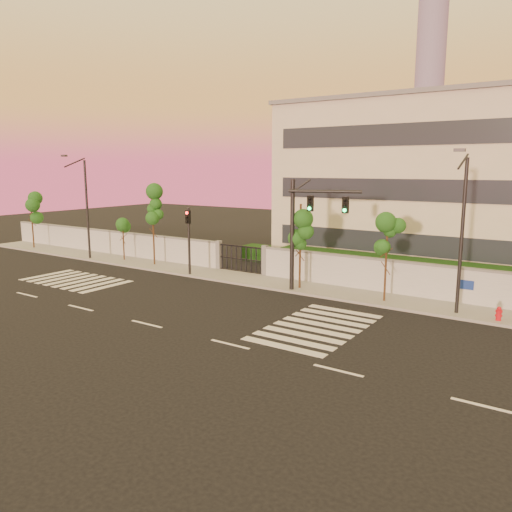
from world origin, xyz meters
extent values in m
plane|color=black|center=(0.00, 0.00, 0.00)|extent=(120.00, 120.00, 0.00)
cube|color=gray|center=(0.00, 10.50, 0.07)|extent=(60.00, 3.00, 0.15)
cube|color=#ABADB2|center=(-17.50, 12.00, 1.00)|extent=(25.00, 0.30, 2.00)
cube|color=slate|center=(-17.50, 12.00, 2.06)|extent=(25.00, 0.36, 0.12)
cube|color=slate|center=(-5.00, 12.00, 1.10)|extent=(0.35, 0.35, 2.20)
cube|color=slate|center=(-1.00, 12.00, 1.10)|extent=(0.35, 0.35, 2.20)
cube|color=#123610|center=(9.00, 14.50, 0.90)|extent=(20.00, 2.00, 1.80)
cube|color=#123610|center=(-16.00, 14.50, 0.70)|extent=(12.00, 1.80, 1.40)
cube|color=#123610|center=(-3.00, 17.00, 0.60)|extent=(6.00, 1.50, 1.20)
cube|color=beige|center=(9.00, 22.00, 6.00)|extent=(24.00, 12.00, 12.00)
cube|color=#262D38|center=(9.00, 15.98, 2.50)|extent=(22.00, 0.08, 1.40)
cube|color=#262D38|center=(9.00, 15.98, 6.00)|extent=(22.00, 0.08, 1.40)
cube|color=#262D38|center=(9.00, 15.98, 9.50)|extent=(22.00, 0.08, 1.40)
cube|color=slate|center=(9.00, 22.00, 12.10)|extent=(24.40, 12.40, 0.30)
cylinder|color=slate|center=(-65.00, 280.00, 55.00)|extent=(16.00, 16.00, 110.00)
cube|color=silver|center=(-14.00, 4.00, 0.01)|extent=(0.50, 4.00, 0.02)
cube|color=silver|center=(-13.10, 4.00, 0.01)|extent=(0.50, 4.00, 0.02)
cube|color=silver|center=(-12.20, 4.00, 0.01)|extent=(0.50, 4.00, 0.02)
cube|color=silver|center=(-11.30, 4.00, 0.01)|extent=(0.50, 4.00, 0.02)
cube|color=silver|center=(-10.40, 4.00, 0.01)|extent=(0.50, 4.00, 0.02)
cube|color=silver|center=(-9.50, 4.00, 0.01)|extent=(0.50, 4.00, 0.02)
cube|color=silver|center=(-8.60, 4.00, 0.01)|extent=(0.50, 4.00, 0.02)
cube|color=silver|center=(-7.70, 4.00, 0.01)|extent=(0.50, 4.00, 0.02)
cube|color=silver|center=(7.00, 1.00, 0.01)|extent=(4.00, 0.50, 0.02)
cube|color=silver|center=(7.00, 1.90, 0.01)|extent=(4.00, 0.50, 0.02)
cube|color=silver|center=(7.00, 2.80, 0.01)|extent=(4.00, 0.50, 0.02)
cube|color=silver|center=(7.00, 3.70, 0.01)|extent=(4.00, 0.50, 0.02)
cube|color=silver|center=(7.00, 4.60, 0.01)|extent=(4.00, 0.50, 0.02)
cube|color=silver|center=(7.00, 5.50, 0.01)|extent=(4.00, 0.50, 0.02)
cube|color=silver|center=(7.00, 6.40, 0.01)|extent=(4.00, 0.50, 0.02)
cube|color=silver|center=(7.00, 7.30, 0.01)|extent=(4.00, 0.50, 0.02)
cube|color=silver|center=(-10.00, 0.00, 0.01)|extent=(2.00, 0.15, 0.01)
cube|color=silver|center=(-5.00, 0.00, 0.01)|extent=(2.00, 0.15, 0.01)
cube|color=silver|center=(0.00, 0.00, 0.01)|extent=(2.00, 0.15, 0.01)
cube|color=silver|center=(5.00, 0.00, 0.01)|extent=(2.00, 0.15, 0.01)
cube|color=silver|center=(10.00, 0.00, 0.01)|extent=(2.00, 0.15, 0.01)
cube|color=silver|center=(15.00, 0.00, 0.01)|extent=(2.00, 0.15, 0.01)
cylinder|color=#382314|center=(-25.21, 10.12, 2.56)|extent=(0.13, 0.13, 5.12)
sphere|color=#194C15|center=(-25.21, 10.12, 4.10)|extent=(1.19, 1.19, 1.19)
sphere|color=#194C15|center=(-24.83, 10.34, 3.33)|extent=(0.91, 0.91, 0.91)
sphere|color=#194C15|center=(-25.53, 9.96, 3.59)|extent=(0.86, 0.86, 0.86)
cylinder|color=#382314|center=(-13.47, 10.51, 1.75)|extent=(0.11, 0.11, 3.50)
sphere|color=#194C15|center=(-13.47, 10.51, 2.80)|extent=(0.97, 0.97, 0.97)
sphere|color=#194C15|center=(-13.16, 10.69, 2.28)|extent=(0.74, 0.74, 0.74)
sphere|color=#194C15|center=(-13.73, 10.38, 2.45)|extent=(0.70, 0.70, 0.70)
cylinder|color=#382314|center=(-10.09, 10.52, 3.00)|extent=(0.13, 0.13, 6.00)
sphere|color=#194C15|center=(-10.09, 10.52, 4.80)|extent=(1.18, 1.18, 1.18)
sphere|color=#194C15|center=(-9.71, 10.73, 3.90)|extent=(0.90, 0.90, 0.90)
sphere|color=#194C15|center=(-10.41, 10.35, 4.20)|extent=(0.86, 0.86, 0.86)
cylinder|color=#382314|center=(2.79, 10.06, 2.64)|extent=(0.13, 0.13, 5.28)
sphere|color=#194C15|center=(2.79, 10.06, 4.23)|extent=(1.19, 1.19, 1.19)
sphere|color=#194C15|center=(3.17, 10.27, 3.43)|extent=(0.91, 0.91, 0.91)
sphere|color=#194C15|center=(2.46, 9.89, 3.70)|extent=(0.87, 0.87, 0.87)
cylinder|color=#382314|center=(8.17, 9.99, 2.38)|extent=(0.12, 0.12, 4.76)
sphere|color=#194C15|center=(8.17, 9.99, 3.81)|extent=(1.05, 1.05, 1.05)
sphere|color=#194C15|center=(8.50, 10.19, 3.09)|extent=(0.81, 0.81, 0.81)
sphere|color=#194C15|center=(7.88, 9.85, 3.33)|extent=(0.77, 0.77, 0.77)
cylinder|color=black|center=(2.57, 9.45, 3.37)|extent=(0.26, 0.26, 6.75)
cylinder|color=black|center=(4.64, 9.45, 6.09)|extent=(4.00, 1.40, 0.17)
cube|color=black|center=(3.77, 9.40, 5.39)|extent=(0.38, 0.20, 0.98)
sphere|color=#0CF259|center=(3.77, 9.29, 5.08)|extent=(0.22, 0.22, 0.22)
cube|color=black|center=(5.95, 9.40, 5.39)|extent=(0.38, 0.20, 0.98)
sphere|color=#0CF259|center=(5.95, 9.29, 5.08)|extent=(0.22, 0.22, 0.22)
cylinder|color=black|center=(-5.47, 9.32, 2.38)|extent=(0.17, 0.17, 4.75)
cube|color=black|center=(-5.47, 9.27, 4.12)|extent=(0.37, 0.19, 0.95)
sphere|color=red|center=(-5.47, 9.16, 4.42)|extent=(0.21, 0.21, 0.21)
cylinder|color=black|center=(-16.42, 9.50, 4.00)|extent=(0.18, 0.18, 8.01)
cylinder|color=black|center=(-16.42, 8.60, 7.81)|extent=(0.10, 1.91, 0.78)
cube|color=#3F3F44|center=(-16.42, 7.70, 8.31)|extent=(0.50, 0.25, 0.15)
cylinder|color=black|center=(12.02, 9.81, 3.95)|extent=(0.18, 0.18, 7.90)
cylinder|color=black|center=(12.02, 8.92, 7.70)|extent=(0.10, 1.89, 0.77)
cube|color=#3F3F44|center=(12.02, 8.03, 8.20)|extent=(0.49, 0.25, 0.15)
cylinder|color=red|center=(14.00, 9.56, 0.28)|extent=(0.25, 0.25, 0.56)
cylinder|color=red|center=(14.00, 9.56, 0.61)|extent=(0.31, 0.31, 0.11)
sphere|color=red|center=(14.00, 9.56, 0.74)|extent=(0.20, 0.20, 0.20)
cylinder|color=red|center=(14.00, 9.56, 0.39)|extent=(0.33, 0.21, 0.11)
camera|label=1|loc=(17.20, -16.16, 7.41)|focal=35.00mm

